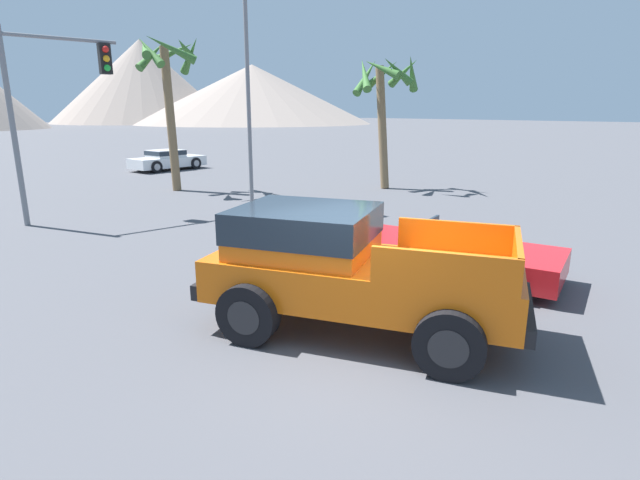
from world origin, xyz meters
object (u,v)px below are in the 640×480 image
at_px(parked_car_white, 167,160).
at_px(street_lamp_post, 248,77).
at_px(palm_tree_tall, 168,74).
at_px(palm_tree_short, 385,90).
at_px(orange_pickup_truck, 342,262).
at_px(traffic_light_main, 54,91).
at_px(red_convertible_car, 448,255).

relative_size(parked_car_white, street_lamp_post, 0.61).
bearing_deg(palm_tree_tall, palm_tree_short, -35.57).
distance_m(orange_pickup_truck, traffic_light_main, 11.79).
relative_size(street_lamp_post, palm_tree_short, 1.31).
height_order(red_convertible_car, parked_car_white, parked_car_white).
relative_size(red_convertible_car, parked_car_white, 1.08).
bearing_deg(orange_pickup_truck, palm_tree_tall, 44.59).
distance_m(orange_pickup_truck, parked_car_white, 23.50).
bearing_deg(orange_pickup_truck, parked_car_white, 42.57).
bearing_deg(red_convertible_car, orange_pickup_truck, 169.86).
xyz_separation_m(orange_pickup_truck, palm_tree_short, (11.20, 9.78, 3.11)).
distance_m(red_convertible_car, palm_tree_tall, 15.11).
relative_size(parked_car_white, traffic_light_main, 0.79).
relative_size(orange_pickup_truck, palm_tree_tall, 0.82).
bearing_deg(orange_pickup_truck, palm_tree_short, 10.34).
bearing_deg(red_convertible_car, street_lamp_post, 65.53).
distance_m(street_lamp_post, palm_tree_tall, 5.43).
xyz_separation_m(red_convertible_car, street_lamp_post, (0.90, 9.06, 4.00)).
height_order(orange_pickup_truck, parked_car_white, orange_pickup_truck).
xyz_separation_m(red_convertible_car, palm_tree_tall, (0.48, 14.46, 4.33)).
distance_m(traffic_light_main, palm_tree_short, 12.51).
distance_m(orange_pickup_truck, red_convertible_car, 3.53).
bearing_deg(red_convertible_car, traffic_light_main, 94.36).
height_order(parked_car_white, palm_tree_short, palm_tree_short).
bearing_deg(orange_pickup_truck, traffic_light_main, 65.27).
bearing_deg(street_lamp_post, palm_tree_tall, 94.52).
relative_size(traffic_light_main, street_lamp_post, 0.77).
bearing_deg(parked_car_white, orange_pickup_truck, -27.04).
height_order(orange_pickup_truck, red_convertible_car, orange_pickup_truck).
bearing_deg(red_convertible_car, palm_tree_short, 31.23).
relative_size(street_lamp_post, palm_tree_tall, 1.17).
relative_size(orange_pickup_truck, palm_tree_short, 0.92).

